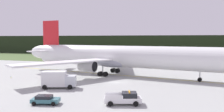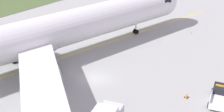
% 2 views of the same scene
% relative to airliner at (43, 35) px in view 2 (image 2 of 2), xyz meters
% --- Properties ---
extents(ground, '(320.00, 320.00, 0.00)m').
position_rel_airliner_xyz_m(ground, '(1.73, -9.24, -4.85)').
color(ground, '#9FA29E').
extents(taxiway_centerline_main, '(79.71, 14.24, 0.01)m').
position_rel_airliner_xyz_m(taxiway_centerline_main, '(0.53, -0.09, -4.84)').
color(taxiway_centerline_main, yellow).
rests_on(taxiway_centerline_main, ground).
extents(airliner, '(60.62, 49.12, 14.94)m').
position_rel_airliner_xyz_m(airliner, '(0.00, 0.00, 0.00)').
color(airliner, silver).
rests_on(airliner, ground).
extents(ops_pickup_truck, '(5.70, 3.55, 1.94)m').
position_rel_airliner_xyz_m(ops_pickup_truck, '(7.54, -25.40, -3.94)').
color(ops_pickup_truck, white).
rests_on(ops_pickup_truck, ground).
extents(apron_cone, '(0.50, 0.50, 0.63)m').
position_rel_airliner_xyz_m(apron_cone, '(5.62, -21.78, -4.54)').
color(apron_cone, black).
rests_on(apron_cone, ground).
extents(taxiway_edge_light_east, '(0.12, 0.12, 0.46)m').
position_rel_airliner_xyz_m(taxiway_edge_light_east, '(25.91, -11.88, -4.60)').
color(taxiway_edge_light_east, yellow).
rests_on(taxiway_edge_light_east, ground).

